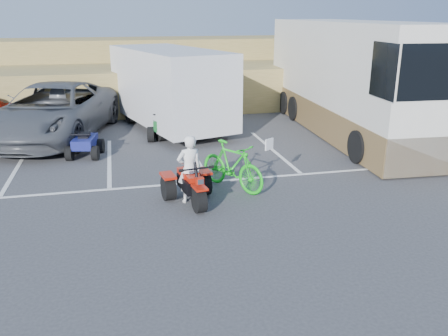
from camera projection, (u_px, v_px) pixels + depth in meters
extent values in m
plane|color=#38383A|center=(231.00, 216.00, 10.82)|extent=(100.00, 100.00, 0.00)
cube|color=white|center=(18.00, 167.00, 14.29)|extent=(0.12, 5.00, 0.01)
cube|color=white|center=(109.00, 161.00, 14.87)|extent=(0.12, 5.00, 0.01)
cube|color=white|center=(194.00, 155.00, 15.45)|extent=(0.12, 5.00, 0.01)
cube|color=white|center=(273.00, 150.00, 16.03)|extent=(0.12, 5.00, 0.01)
cube|color=white|center=(346.00, 145.00, 16.61)|extent=(0.12, 5.00, 0.01)
cube|color=white|center=(414.00, 141.00, 17.18)|extent=(0.12, 5.00, 0.01)
cube|color=white|center=(210.00, 181.00, 13.04)|extent=(28.00, 0.12, 0.01)
cube|color=olive|center=(163.00, 85.00, 23.47)|extent=(40.00, 6.00, 2.00)
cube|color=olive|center=(156.00, 58.00, 26.40)|extent=(40.00, 4.00, 2.20)
imported|color=white|center=(189.00, 169.00, 11.42)|extent=(0.66, 0.49, 1.68)
imported|color=#14BF19|center=(232.00, 166.00, 12.33)|extent=(1.65, 2.10, 1.27)
imported|color=#4D5056|center=(53.00, 111.00, 17.34)|extent=(5.07, 7.72, 1.97)
cube|color=silver|center=(170.00, 85.00, 18.57)|extent=(4.41, 7.13, 2.77)
cylinder|color=black|center=(171.00, 119.00, 18.98)|extent=(2.56, 1.42, 0.78)
cube|color=silver|center=(350.00, 77.00, 17.97)|extent=(3.42, 11.47, 4.08)
cube|color=brown|center=(347.00, 115.00, 18.43)|extent=(3.47, 11.47, 1.13)
cube|color=black|center=(445.00, 72.00, 12.38)|extent=(2.61, 0.16, 1.47)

